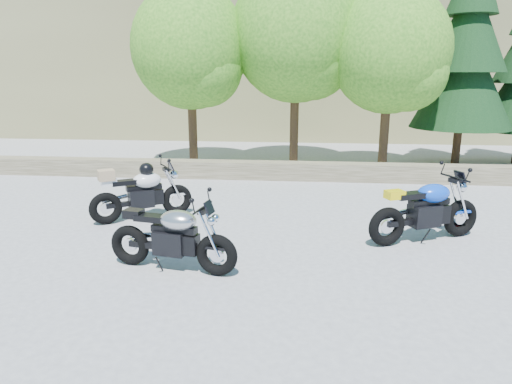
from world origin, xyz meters
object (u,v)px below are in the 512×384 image
white_bike (141,192)px  blue_bike (426,211)px  backpack (458,224)px  silver_bike (173,238)px

white_bike → blue_bike: 5.60m
backpack → white_bike: bearing=178.9°
white_bike → backpack: 6.35m
silver_bike → backpack: silver_bike is taller
white_bike → backpack: white_bike is taller
silver_bike → backpack: bearing=35.3°
white_bike → blue_bike: white_bike is taller
silver_bike → blue_bike: blue_bike is taller
backpack → blue_bike: bearing=-143.4°
blue_bike → silver_bike: bearing=178.0°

